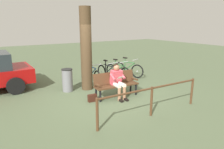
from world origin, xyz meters
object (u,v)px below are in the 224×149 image
handbag (92,98)px  litter_bin (67,80)px  tree_trunk (86,49)px  bicycle_black (108,73)px  bench (115,82)px  bicycle_silver (92,75)px  person_reading (118,79)px  bicycle_purple (118,72)px  bicycle_red (128,69)px

handbag → litter_bin: 1.53m
handbag → tree_trunk: bearing=-108.5°
litter_bin → bicycle_black: bicycle_black is taller
bench → bicycle_silver: (-0.05, -1.92, -0.15)m
person_reading → handbag: (0.92, -0.14, -0.54)m
tree_trunk → bicycle_black: bearing=-157.0°
handbag → bicycle_purple: size_ratio=0.18×
handbag → bicycle_silver: bicycle_silver is taller
bicycle_black → litter_bin: bearing=-82.8°
bench → bicycle_silver: 1.93m
tree_trunk → litter_bin: (0.75, -0.16, -1.14)m
person_reading → bicycle_black: (-0.82, -2.00, -0.31)m
person_reading → bicycle_black: person_reading is taller
handbag → bicycle_silver: bearing=-117.0°
litter_bin → bicycle_red: size_ratio=0.55×
person_reading → handbag: 1.08m
litter_bin → bicycle_silver: size_ratio=0.52×
bench → handbag: bench is taller
bench → tree_trunk: 1.74m
bench → litter_bin: 1.91m
bicycle_silver → bicycle_black: bearing=85.8°
handbag → bicycle_red: bicycle_red is taller
bicycle_silver → bicycle_purple: bearing=87.2°
bicycle_silver → tree_trunk: bearing=-38.5°
person_reading → bicycle_red: (-2.06, -2.14, -0.31)m
handbag → bicycle_black: bicycle_black is taller
bench → bicycle_black: (-0.80, -1.83, -0.15)m
tree_trunk → bicycle_red: bearing=-164.8°
bench → person_reading: person_reading is taller
person_reading → litter_bin: size_ratio=1.38×
handbag → bicycle_black: size_ratio=0.18×
bench → bicycle_silver: bicycle_silver is taller
person_reading → bicycle_purple: person_reading is taller
person_reading → bicycle_red: size_ratio=0.76×
bicycle_red → bicycle_silver: bearing=-110.6°
bicycle_silver → handbag: bearing=-24.6°
litter_bin → bicycle_black: 2.09m
handbag → tree_trunk: size_ratio=0.10×
bench → handbag: bearing=4.9°
bicycle_purple → bicycle_silver: 1.27m
bench → handbag: 1.02m
litter_bin → bicycle_black: size_ratio=0.52×
bench → bicycle_black: bearing=-110.1°
tree_trunk → bicycle_purple: (-1.82, -0.52, -1.22)m
handbag → bicycle_purple: 2.92m
bicycle_silver → bicycle_red: bearing=93.9°
bench → person_reading: bearing=86.6°
tree_trunk → bicycle_purple: 2.25m
person_reading → bicycle_purple: 2.40m
bench → litter_bin: (1.25, -1.44, -0.07)m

